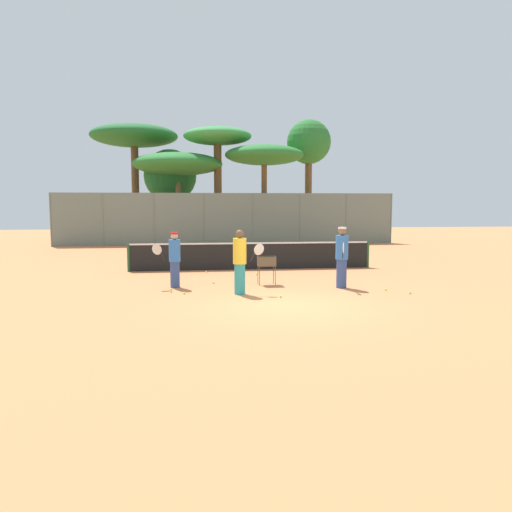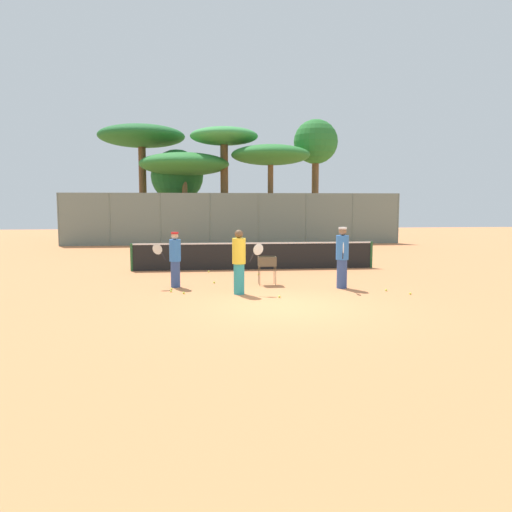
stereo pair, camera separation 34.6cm
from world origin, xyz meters
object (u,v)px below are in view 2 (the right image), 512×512
(ball_cart, at_px, (267,264))
(parked_car, at_px, (218,231))
(tennis_net, at_px, (255,255))
(player_white_outfit, at_px, (175,259))
(player_red_cap, at_px, (239,261))
(player_yellow_shirt, at_px, (342,257))

(ball_cart, bearing_deg, parked_car, 92.53)
(tennis_net, height_order, player_white_outfit, player_white_outfit)
(player_red_cap, relative_size, player_yellow_shirt, 0.99)
(player_white_outfit, distance_m, player_yellow_shirt, 5.16)
(player_white_outfit, bearing_deg, player_red_cap, 135.16)
(player_white_outfit, relative_size, player_yellow_shirt, 0.92)
(tennis_net, xyz_separation_m, player_red_cap, (-1.00, -5.33, 0.39))
(player_red_cap, bearing_deg, tennis_net, 76.34)
(player_red_cap, height_order, ball_cart, player_red_cap)
(ball_cart, bearing_deg, player_white_outfit, -177.13)
(tennis_net, distance_m, parked_car, 16.32)
(tennis_net, relative_size, player_yellow_shirt, 5.12)
(player_red_cap, xyz_separation_m, parked_car, (0.13, 21.62, -0.29))
(ball_cart, bearing_deg, tennis_net, 90.14)
(player_white_outfit, bearing_deg, ball_cart, 174.71)
(player_white_outfit, distance_m, player_red_cap, 2.36)
(tennis_net, bearing_deg, player_white_outfit, -126.50)
(tennis_net, xyz_separation_m, ball_cart, (0.01, -3.77, 0.12))
(ball_cart, bearing_deg, player_red_cap, -123.05)
(tennis_net, distance_m, ball_cart, 3.77)
(tennis_net, distance_m, player_yellow_shirt, 5.17)
(player_yellow_shirt, relative_size, parked_car, 0.45)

